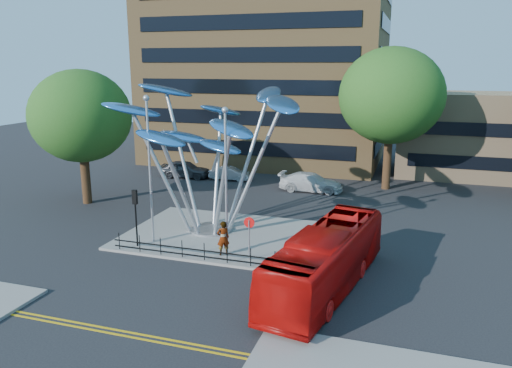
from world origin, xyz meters
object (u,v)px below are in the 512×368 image
(street_lamp_left, at_px, (149,157))
(parked_car_mid, at_px, (230,173))
(street_lamp_right, at_px, (226,169))
(traffic_light_island, at_px, (135,206))
(tree_right, at_px, (391,96))
(parked_car_left, at_px, (185,169))
(parked_car_right, at_px, (311,182))
(red_bus, at_px, (326,260))
(no_entry_sign_island, at_px, (249,231))
(tree_left, at_px, (81,116))
(leaf_sculpture, at_px, (209,126))
(pedestrian, at_px, (223,238))

(street_lamp_left, distance_m, parked_car_mid, 18.09)
(street_lamp_right, distance_m, traffic_light_island, 6.05)
(tree_right, distance_m, street_lamp_left, 22.49)
(street_lamp_left, relative_size, parked_car_left, 1.83)
(street_lamp_left, distance_m, parked_car_right, 17.49)
(red_bus, bearing_deg, street_lamp_left, 174.52)
(street_lamp_right, xyz_separation_m, red_bus, (6.10, -2.51, -3.57))
(no_entry_sign_island, bearing_deg, red_bus, -23.77)
(tree_right, bearing_deg, parked_car_left, -175.57)
(street_lamp_left, bearing_deg, parked_car_right, 67.59)
(tree_left, relative_size, parked_car_left, 2.14)
(red_bus, bearing_deg, parked_car_left, 140.41)
(leaf_sculpture, xyz_separation_m, parked_car_right, (4.01, 12.43, -6.09))
(street_lamp_right, bearing_deg, red_bus, -22.37)
(parked_car_mid, bearing_deg, tree_right, -88.73)
(street_lamp_left, bearing_deg, tree_right, 55.95)
(red_bus, distance_m, parked_car_left, 26.48)
(tree_right, height_order, parked_car_left, tree_right)
(street_lamp_left, height_order, parked_car_right, street_lamp_left)
(parked_car_mid, bearing_deg, no_entry_sign_island, -159.25)
(parked_car_left, bearing_deg, parked_car_mid, -90.34)
(tree_right, bearing_deg, tree_left, -151.39)
(street_lamp_right, bearing_deg, tree_left, 154.23)
(parked_car_right, bearing_deg, street_lamp_right, 173.53)
(parked_car_left, bearing_deg, street_lamp_right, -152.04)
(red_bus, bearing_deg, no_entry_sign_island, 165.91)
(tree_left, bearing_deg, street_lamp_right, -25.77)
(pedestrian, bearing_deg, parked_car_right, -130.72)
(tree_left, distance_m, street_lamp_right, 16.19)
(parked_car_left, bearing_deg, parked_car_right, -101.04)
(no_entry_sign_island, height_order, pedestrian, no_entry_sign_island)
(traffic_light_island, distance_m, parked_car_mid, 18.53)
(tree_left, distance_m, parked_car_mid, 14.75)
(tree_right, relative_size, street_lamp_left, 1.38)
(tree_right, bearing_deg, no_entry_sign_island, -107.12)
(street_lamp_left, relative_size, parked_car_right, 1.62)
(street_lamp_right, xyz_separation_m, pedestrian, (-0.13, -0.23, -3.96))
(tree_right, xyz_separation_m, parked_car_right, (-6.06, -2.89, -7.25))
(leaf_sculpture, bearing_deg, tree_right, 56.69)
(street_lamp_right, xyz_separation_m, parked_car_right, (1.44, 16.11, -4.31))
(street_lamp_left, height_order, parked_car_mid, street_lamp_left)
(traffic_light_island, relative_size, no_entry_sign_island, 1.40)
(tree_right, xyz_separation_m, street_lamp_right, (-7.50, -19.00, -2.94))
(red_bus, height_order, parked_car_mid, red_bus)
(pedestrian, distance_m, parked_car_left, 20.93)
(pedestrian, bearing_deg, leaf_sculpture, -93.30)
(no_entry_sign_island, bearing_deg, street_lamp_left, 171.39)
(leaf_sculpture, xyz_separation_m, red_bus, (8.67, -6.19, -5.34))
(no_entry_sign_island, bearing_deg, parked_car_left, 125.09)
(no_entry_sign_island, bearing_deg, tree_right, 72.88)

